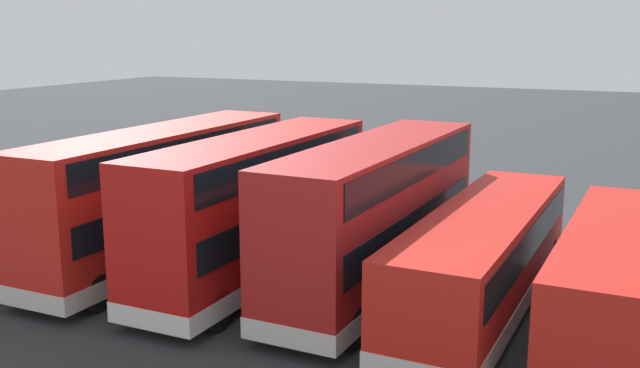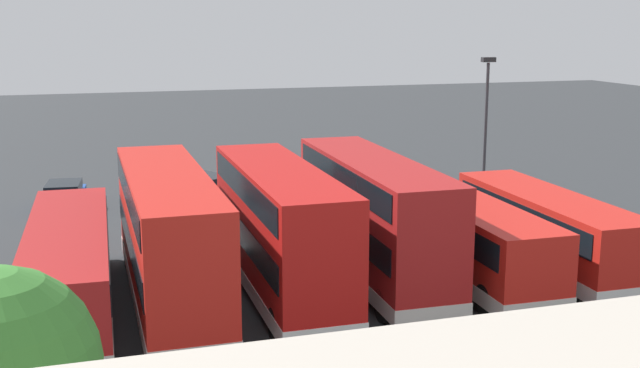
% 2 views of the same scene
% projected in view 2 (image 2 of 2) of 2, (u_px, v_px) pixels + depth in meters
% --- Properties ---
extents(ground_plane, '(140.00, 140.00, 0.00)m').
position_uv_depth(ground_plane, '(256.00, 212.00, 39.80)').
color(ground_plane, '#2D3033').
extents(bus_single_deck_near_end, '(2.73, 10.24, 2.95)m').
position_uv_depth(bus_single_deck_near_end, '(547.00, 229.00, 30.53)').
color(bus_single_deck_near_end, red).
rests_on(bus_single_deck_near_end, ground).
extents(bus_single_deck_second, '(2.77, 11.61, 2.95)m').
position_uv_depth(bus_single_deck_second, '(459.00, 232.00, 29.99)').
color(bus_single_deck_second, red).
rests_on(bus_single_deck_second, ground).
extents(bus_double_decker_third, '(2.81, 11.34, 4.55)m').
position_uv_depth(bus_double_decker_third, '(373.00, 215.00, 29.21)').
color(bus_double_decker_third, '#A51919').
rests_on(bus_double_decker_third, ground).
extents(bus_double_decker_fourth, '(2.69, 11.03, 4.55)m').
position_uv_depth(bus_double_decker_fourth, '(280.00, 228.00, 27.46)').
color(bus_double_decker_fourth, '#B71411').
rests_on(bus_double_decker_fourth, ground).
extents(bus_double_decker_fifth, '(2.64, 12.06, 4.55)m').
position_uv_depth(bus_double_decker_fifth, '(169.00, 234.00, 26.59)').
color(bus_double_decker_fifth, red).
rests_on(bus_double_decker_fifth, ground).
extents(bus_single_deck_sixth, '(2.95, 12.08, 2.95)m').
position_uv_depth(bus_single_deck_sixth, '(69.00, 266.00, 25.92)').
color(bus_single_deck_sixth, '#A51919').
rests_on(bus_single_deck_sixth, ground).
extents(car_hatchback_silver, '(3.58, 4.41, 1.43)m').
position_uv_depth(car_hatchback_silver, '(205.00, 188.00, 42.19)').
color(car_hatchback_silver, black).
rests_on(car_hatchback_silver, ground).
extents(car_small_green, '(2.20, 4.12, 1.43)m').
position_uv_depth(car_small_green, '(65.00, 196.00, 40.30)').
color(car_small_green, '#1E479E').
rests_on(car_small_green, ground).
extents(lamp_post_tall, '(0.70, 0.30, 7.69)m').
position_uv_depth(lamp_post_tall, '(486.00, 121.00, 39.80)').
color(lamp_post_tall, '#38383D').
rests_on(lamp_post_tall, ground).
extents(waste_bin_yellow, '(0.60, 0.60, 0.95)m').
position_uv_depth(waste_bin_yellow, '(287.00, 202.00, 40.03)').
color(waste_bin_yellow, '#333338').
rests_on(waste_bin_yellow, ground).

